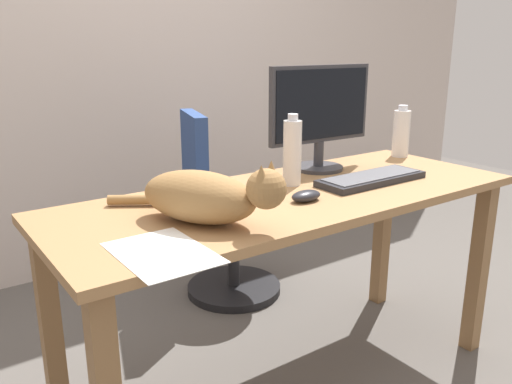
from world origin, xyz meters
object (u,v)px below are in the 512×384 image
Objects in this scene: cat at (206,196)px; computer_mouse at (306,196)px; office_chair at (223,218)px; monitor at (320,114)px; keyboard at (371,178)px; water_bottle at (401,133)px; spray_bottle at (292,152)px.

cat is 5.04× the size of computer_mouse.
cat reaches higher than office_chair.
office_chair is at bearing 100.66° from monitor.
monitor is 0.87× the size of cat.
keyboard is 0.52m from water_bottle.
monitor is 2.08× the size of water_bottle.
water_bottle is (0.80, 0.28, 0.09)m from computer_mouse.
monitor is (0.11, -0.57, 0.57)m from office_chair.
office_chair is 0.97m from computer_mouse.
monitor reaches higher than office_chair.
spray_bottle reaches higher than computer_mouse.
office_chair is 3.66× the size of spray_bottle.
spray_bottle is at bearing 63.79° from computer_mouse.
spray_bottle is at bearing -100.85° from office_chair.
computer_mouse is (-0.36, -0.04, 0.00)m from keyboard.
water_bottle is 0.72m from spray_bottle.
office_chair is at bearing 134.32° from water_bottle.
spray_bottle is (0.46, 0.18, 0.04)m from cat.
monitor is at bearing 95.45° from keyboard.
office_chair reaches higher than keyboard.
office_chair is at bearing 99.03° from keyboard.
water_bottle reaches higher than office_chair.
spray_bottle reaches higher than office_chair.
cat is at bearing -158.74° from spray_bottle.
keyboard is 1.91× the size of water_bottle.
water_bottle is 0.90× the size of spray_bottle.
computer_mouse is at bearing -137.22° from monitor.
cat is at bearing -177.00° from keyboard.
computer_mouse reaches higher than keyboard.
cat reaches higher than computer_mouse.
office_chair is 1.14m from cat.
water_bottle is at bearing 28.13° from keyboard.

